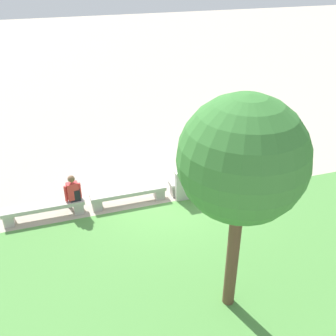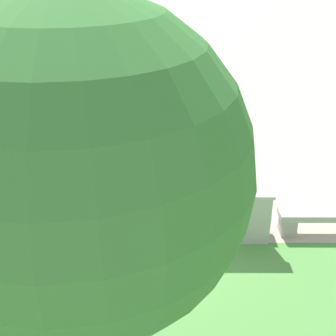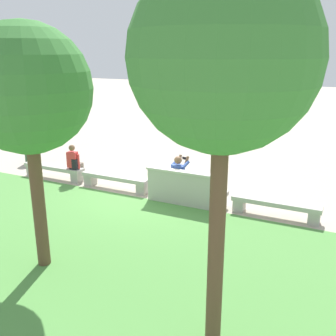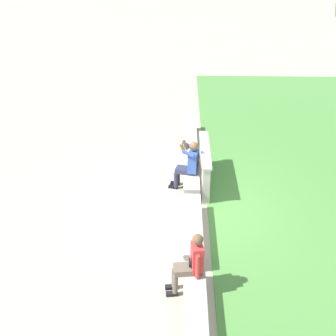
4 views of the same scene
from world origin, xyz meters
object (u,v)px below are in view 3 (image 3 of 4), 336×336
at_px(person_photographer, 180,175).
at_px(backpack, 74,164).
at_px(tree_behind_wall, 224,60).
at_px(tree_left_background, 27,90).
at_px(bench_far, 54,169).
at_px(person_distant, 75,162).
at_px(trash_bin, 31,154).
at_px(bench_main, 276,206).
at_px(bench_mid, 115,180).
at_px(bench_near, 188,191).

xyz_separation_m(person_photographer, backpack, (3.72, 0.10, -0.11)).
relative_size(tree_behind_wall, tree_left_background, 1.12).
bearing_deg(tree_left_background, bench_far, -50.67).
xyz_separation_m(person_distant, tree_behind_wall, (-6.61, 5.11, 3.40)).
height_order(tree_left_background, trash_bin, tree_left_background).
bearing_deg(bench_main, bench_mid, 0.00).
distance_m(bench_main, bench_far, 7.37).
relative_size(backpack, trash_bin, 0.57).
xyz_separation_m(bench_near, person_photographer, (0.28, -0.07, 0.43)).
relative_size(person_photographer, backpack, 3.08).
distance_m(person_distant, tree_behind_wall, 9.02).
distance_m(bench_far, tree_left_background, 6.56).
bearing_deg(bench_far, bench_main, 180.00).
bearing_deg(bench_mid, tree_behind_wall, 134.71).
distance_m(bench_far, person_photographer, 4.65).
height_order(person_photographer, backpack, person_photographer).
height_order(bench_far, person_photographer, person_photographer).
relative_size(bench_mid, backpack, 5.33).
height_order(tree_behind_wall, tree_left_background, tree_behind_wall).
height_order(person_photographer, trash_bin, person_photographer).
height_order(backpack, tree_left_background, tree_left_background).
height_order(bench_near, tree_behind_wall, tree_behind_wall).
distance_m(bench_far, trash_bin, 2.29).
bearing_deg(backpack, bench_main, -179.75).
height_order(person_distant, tree_left_background, tree_left_background).
xyz_separation_m(bench_near, trash_bin, (6.96, -1.03, 0.07)).
bearing_deg(person_distant, bench_near, 179.07).
bearing_deg(bench_far, tree_behind_wall, 145.90).
relative_size(bench_mid, person_photographer, 1.73).
bearing_deg(bench_main, tree_left_background, 49.87).
height_order(bench_main, trash_bin, trash_bin).
distance_m(tree_left_background, trash_bin, 8.47).
distance_m(bench_near, tree_behind_wall, 6.79).
xyz_separation_m(bench_mid, tree_behind_wall, (-5.00, 5.05, 3.76)).
distance_m(bench_main, bench_mid, 4.92).
bearing_deg(person_distant, bench_far, 4.44).
distance_m(tree_behind_wall, tree_left_background, 3.91).
height_order(bench_main, tree_left_background, tree_left_background).
height_order(bench_near, tree_left_background, tree_left_background).
bearing_deg(person_distant, bench_mid, 177.66).
height_order(person_distant, tree_behind_wall, tree_behind_wall).
relative_size(bench_near, person_photographer, 1.73).
bearing_deg(trash_bin, person_distant, 161.52).
relative_size(bench_main, tree_left_background, 0.49).
distance_m(bench_near, trash_bin, 7.03).
height_order(person_photographer, tree_behind_wall, tree_behind_wall).
height_order(bench_main, bench_far, same).
bearing_deg(person_photographer, person_distant, 0.14).
height_order(bench_near, person_distant, person_distant).
height_order(bench_near, bench_mid, same).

